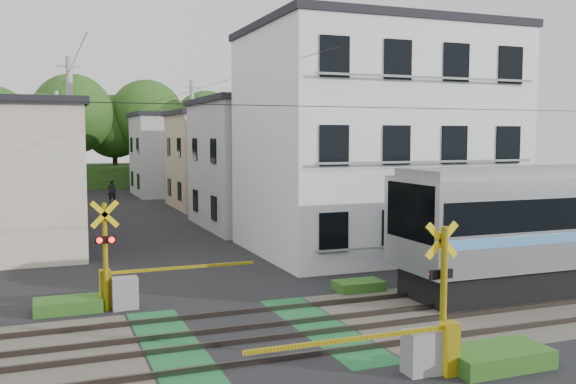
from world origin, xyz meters
name	(u,v)px	position (x,y,z in m)	size (l,w,h in m)	color
ground	(250,336)	(0.00, 0.00, 0.00)	(120.00, 120.00, 0.00)	black
track_bed	(250,335)	(0.00, 0.00, 0.04)	(120.00, 120.00, 0.14)	#47423A
crossing_signal_near	(427,340)	(2.59, -3.65, 0.71)	(4.74, 0.65, 3.09)	yellow
crossing_signal_far	(121,284)	(-2.59, 3.65, 0.71)	(4.74, 0.65, 3.09)	yellow
apartment_block	(373,140)	(8.50, 9.49, 4.66)	(10.20, 8.36, 9.30)	white
houses_row	(125,162)	(0.25, 25.92, 3.24)	(22.07, 31.35, 6.80)	beige
tree_hill	(77,132)	(-1.29, 48.99, 5.18)	(40.00, 12.70, 11.22)	#2A501A
catenary	(460,178)	(6.00, 0.03, 3.70)	(60.00, 5.04, 7.00)	#2D2D33
utility_poles	(107,149)	(-1.05, 23.01, 4.08)	(7.90, 42.00, 8.00)	#A5A5A0
pedestrian	(112,191)	(0.14, 33.06, 0.85)	(0.62, 0.41, 1.70)	black
weed_patches	(318,322)	(1.76, -0.09, 0.18)	(10.25, 8.80, 0.40)	#2D5E1E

